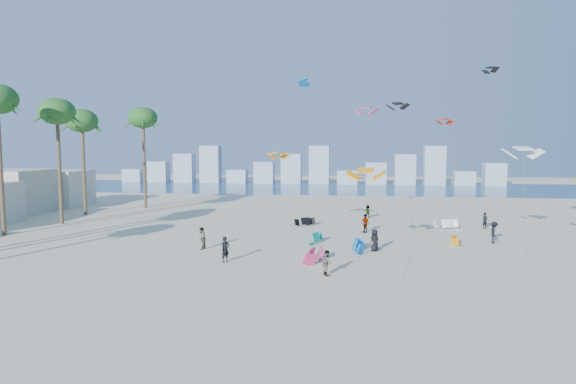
# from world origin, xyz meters

# --- Properties ---
(ground) EXTENTS (220.00, 220.00, 0.00)m
(ground) POSITION_xyz_m (0.00, 0.00, 0.00)
(ground) COLOR beige
(ground) RESTS_ON ground
(ocean) EXTENTS (220.00, 220.00, 0.00)m
(ocean) POSITION_xyz_m (0.00, 72.00, 0.01)
(ocean) COLOR navy
(ocean) RESTS_ON ground
(kitesurfer_near) EXTENTS (0.78, 0.83, 1.90)m
(kitesurfer_near) POSITION_xyz_m (-0.65, 8.25, 0.95)
(kitesurfer_near) COLOR black
(kitesurfer_near) RESTS_ON ground
(kitesurfer_mid) EXTENTS (0.89, 0.99, 1.68)m
(kitesurfer_mid) POSITION_xyz_m (6.96, 5.59, 0.84)
(kitesurfer_mid) COLOR gray
(kitesurfer_mid) RESTS_ON ground
(kitesurfers_far) EXTENTS (26.72, 20.35, 1.92)m
(kitesurfers_far) POSITION_xyz_m (11.52, 19.66, 0.90)
(kitesurfers_far) COLOR black
(kitesurfers_far) RESTS_ON ground
(grounded_kites) EXTENTS (17.53, 18.82, 0.99)m
(grounded_kites) POSITION_xyz_m (9.50, 16.73, 0.45)
(grounded_kites) COLOR #E63379
(grounded_kites) RESTS_ON ground
(flying_kites) EXTENTS (30.19, 34.47, 18.47)m
(flying_kites) POSITION_xyz_m (16.30, 23.39, 10.79)
(flying_kites) COLOR orange
(flying_kites) RESTS_ON ground
(palm_row) EXTENTS (8.79, 44.80, 14.32)m
(palm_row) POSITION_xyz_m (-22.58, 16.18, 11.24)
(palm_row) COLOR brown
(palm_row) RESTS_ON ground
(distant_skyline) EXTENTS (85.00, 3.00, 8.40)m
(distant_skyline) POSITION_xyz_m (-1.19, 82.00, 3.09)
(distant_skyline) COLOR #9EADBF
(distant_skyline) RESTS_ON ground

